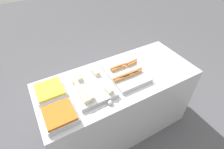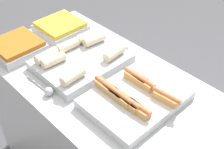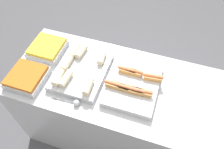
{
  "view_description": "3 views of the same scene",
  "coord_description": "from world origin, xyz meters",
  "px_view_note": "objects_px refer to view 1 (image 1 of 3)",
  "views": [
    {
      "loc": [
        -0.73,
        -1.16,
        2.14
      ],
      "look_at": [
        -0.08,
        0.0,
        0.97
      ],
      "focal_mm": 28.0,
      "sensor_mm": 36.0,
      "label": 1
    },
    {
      "loc": [
        0.79,
        -0.83,
        1.96
      ],
      "look_at": [
        -0.08,
        0.0,
        0.97
      ],
      "focal_mm": 50.0,
      "sensor_mm": 36.0,
      "label": 2
    },
    {
      "loc": [
        0.22,
        -0.91,
        2.23
      ],
      "look_at": [
        -0.08,
        0.0,
        0.97
      ],
      "focal_mm": 35.0,
      "sensor_mm": 36.0,
      "label": 3
    }
  ],
  "objects_px": {
    "tray_side_front": "(60,115)",
    "tray_side_back": "(50,91)",
    "tray_wraps": "(89,86)",
    "serving_spoon_far": "(85,70)",
    "serving_spoon_near": "(109,104)",
    "tray_hotdogs": "(125,73)"
  },
  "relations": [
    {
      "from": "tray_wraps",
      "to": "tray_side_back",
      "type": "distance_m",
      "value": 0.38
    },
    {
      "from": "tray_hotdogs",
      "to": "tray_side_front",
      "type": "height_order",
      "value": "tray_hotdogs"
    },
    {
      "from": "tray_wraps",
      "to": "serving_spoon_near",
      "type": "height_order",
      "value": "tray_wraps"
    },
    {
      "from": "tray_wraps",
      "to": "tray_side_front",
      "type": "height_order",
      "value": "tray_wraps"
    },
    {
      "from": "tray_hotdogs",
      "to": "serving_spoon_far",
      "type": "relative_size",
      "value": 2.27
    },
    {
      "from": "tray_side_front",
      "to": "serving_spoon_far",
      "type": "height_order",
      "value": "tray_side_front"
    },
    {
      "from": "serving_spoon_near",
      "to": "serving_spoon_far",
      "type": "xyz_separation_m",
      "value": [
        -0.0,
        0.54,
        0.0
      ]
    },
    {
      "from": "tray_side_front",
      "to": "serving_spoon_far",
      "type": "xyz_separation_m",
      "value": [
        0.42,
        0.46,
        -0.02
      ]
    },
    {
      "from": "tray_wraps",
      "to": "serving_spoon_far",
      "type": "bearing_deg",
      "value": 77.04
    },
    {
      "from": "tray_side_front",
      "to": "tray_hotdogs",
      "type": "bearing_deg",
      "value": 13.67
    },
    {
      "from": "tray_hotdogs",
      "to": "tray_wraps",
      "type": "bearing_deg",
      "value": 179.49
    },
    {
      "from": "tray_side_back",
      "to": "serving_spoon_near",
      "type": "xyz_separation_m",
      "value": [
        0.42,
        -0.4,
        -0.02
      ]
    },
    {
      "from": "tray_hotdogs",
      "to": "tray_side_back",
      "type": "height_order",
      "value": "tray_hotdogs"
    },
    {
      "from": "tray_side_front",
      "to": "tray_side_back",
      "type": "relative_size",
      "value": 1.0
    },
    {
      "from": "serving_spoon_near",
      "to": "tray_wraps",
      "type": "bearing_deg",
      "value": 103.82
    },
    {
      "from": "tray_side_back",
      "to": "serving_spoon_near",
      "type": "distance_m",
      "value": 0.58
    },
    {
      "from": "tray_wraps",
      "to": "tray_hotdogs",
      "type": "bearing_deg",
      "value": -0.51
    },
    {
      "from": "tray_wraps",
      "to": "tray_side_back",
      "type": "height_order",
      "value": "tray_wraps"
    },
    {
      "from": "tray_hotdogs",
      "to": "tray_side_back",
      "type": "relative_size",
      "value": 1.73
    },
    {
      "from": "tray_hotdogs",
      "to": "tray_wraps",
      "type": "height_order",
      "value": "tray_wraps"
    },
    {
      "from": "serving_spoon_far",
      "to": "tray_wraps",
      "type": "bearing_deg",
      "value": -102.96
    },
    {
      "from": "tray_side_back",
      "to": "serving_spoon_far",
      "type": "distance_m",
      "value": 0.44
    }
  ]
}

